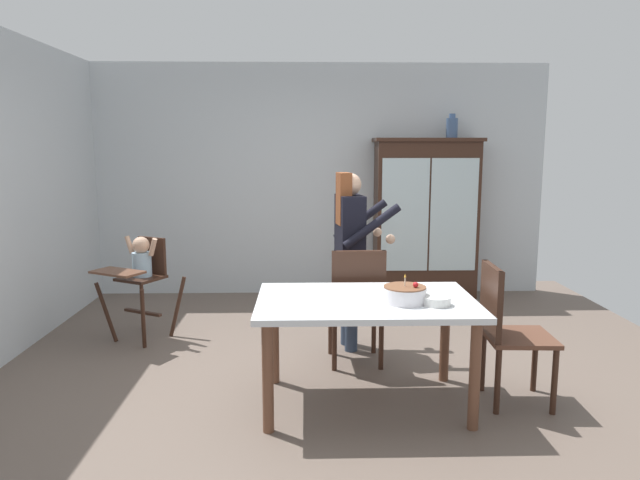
% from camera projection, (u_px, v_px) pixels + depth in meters
% --- Properties ---
extents(ground_plane, '(6.24, 6.24, 0.00)m').
position_uv_depth(ground_plane, '(327.00, 376.00, 4.41)').
color(ground_plane, '#66564C').
extents(wall_back, '(5.32, 0.06, 2.70)m').
position_uv_depth(wall_back, '(319.00, 181.00, 6.79)').
color(wall_back, silver).
rests_on(wall_back, ground_plane).
extents(china_cabinet, '(1.21, 0.48, 1.84)m').
position_uv_depth(china_cabinet, '(425.00, 218.00, 6.63)').
color(china_cabinet, '#382116').
rests_on(china_cabinet, ground_plane).
extents(ceramic_vase, '(0.13, 0.13, 0.27)m').
position_uv_depth(ceramic_vase, '(452.00, 127.00, 6.47)').
color(ceramic_vase, '#3D567F').
rests_on(ceramic_vase, china_cabinet).
extents(high_chair_with_toddler, '(0.78, 0.84, 0.95)m').
position_uv_depth(high_chair_with_toddler, '(141.00, 269.00, 5.18)').
color(high_chair_with_toddler, '#382116').
rests_on(high_chair_with_toddler, ground_plane).
extents(adult_person, '(0.55, 0.54, 1.53)m').
position_uv_depth(adult_person, '(351.00, 239.00, 4.91)').
color(adult_person, '#33425B').
rests_on(adult_person, ground_plane).
extents(dining_table, '(1.45, 0.94, 0.74)m').
position_uv_depth(dining_table, '(366.00, 312.00, 3.85)').
color(dining_table, silver).
rests_on(dining_table, ground_plane).
extents(birthday_cake, '(0.28, 0.28, 0.19)m').
position_uv_depth(birthday_cake, '(405.00, 294.00, 3.73)').
color(birthday_cake, white).
rests_on(birthday_cake, dining_table).
extents(serving_bowl, '(0.18, 0.18, 0.05)m').
position_uv_depth(serving_bowl, '(437.00, 301.00, 3.68)').
color(serving_bowl, silver).
rests_on(serving_bowl, dining_table).
extents(dining_chair_far_side, '(0.46, 0.46, 0.96)m').
position_uv_depth(dining_chair_far_side, '(357.00, 299.00, 4.54)').
color(dining_chair_far_side, '#382116').
rests_on(dining_chair_far_side, ground_plane).
extents(dining_chair_right_end, '(0.46, 0.46, 0.96)m').
position_uv_depth(dining_chair_right_end, '(505.00, 324.00, 3.89)').
color(dining_chair_right_end, '#382116').
rests_on(dining_chair_right_end, ground_plane).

